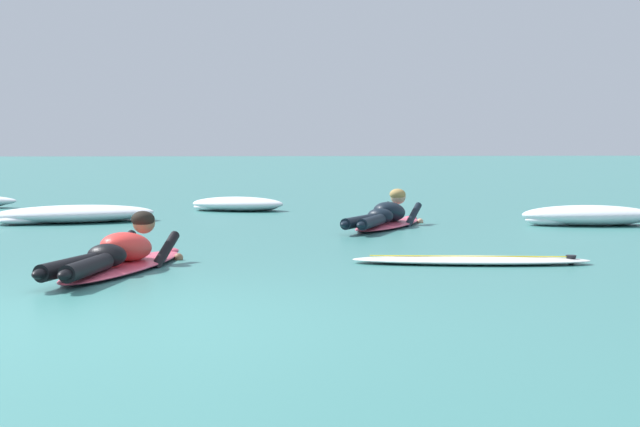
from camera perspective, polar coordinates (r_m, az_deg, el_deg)
The scene contains 7 objects.
ground_plane at distance 16.25m, azimuth -8.71°, elevation 0.13°, with size 120.00×120.00×0.00m, color #387A75.
surfer_near at distance 8.82m, azimuth -11.46°, elevation -2.39°, with size 1.17×2.66×0.54m.
surfer_far at distance 13.02m, azimuth 3.81°, elevation -0.21°, with size 1.52×2.48×0.55m.
drifting_surfboard at distance 9.28m, azimuth 8.80°, elevation -2.67°, with size 2.25×0.79×0.16m.
whitewater_front at distance 14.26m, azimuth -13.94°, elevation -0.05°, with size 2.40×1.52×0.24m.
whitewater_mid_left at distance 13.84m, azimuth 15.25°, elevation -0.14°, with size 1.89×1.02×0.27m.
whitewater_back at distance 16.22m, azimuth -4.75°, elevation 0.53°, with size 1.71×1.27×0.23m.
Camera 1 is at (1.05, -6.17, 1.13)m, focal length 55.53 mm.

